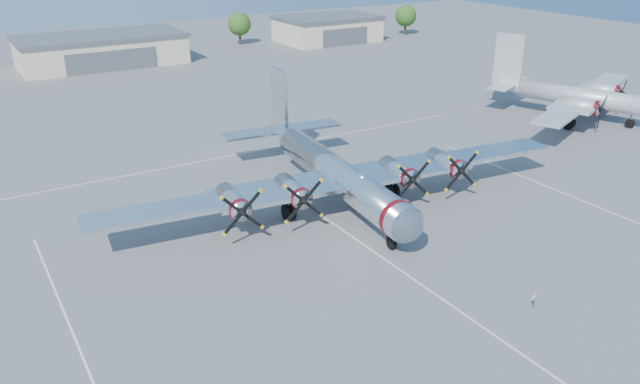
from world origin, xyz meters
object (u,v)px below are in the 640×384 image
hangar_center (101,50)px  tree_east (239,24)px  info_placard (534,298)px  twin_engine_east (570,118)px  tree_far_east (406,16)px  main_bomber_b29 (333,201)px  hangar_east (327,28)px

hangar_center → tree_east: tree_east is taller
tree_east → info_placard: 103.85m
twin_engine_east → info_placard: twin_engine_east is taller
hangar_center → tree_far_east: 68.05m
info_placard → main_bomber_b29: bearing=75.8°
hangar_center → hangar_east: bearing=0.0°
twin_engine_east → tree_east: bearing=79.0°
hangar_center → main_bomber_b29: (2.57, -73.04, -2.71)m
tree_east → info_placard: tree_east is taller
tree_east → tree_far_east: size_ratio=1.00×
main_bomber_b29 → twin_engine_east: bearing=15.0°
main_bomber_b29 → info_placard: bearing=-78.7°
twin_engine_east → info_placard: size_ratio=30.61×
tree_far_east → hangar_east: bearing=174.4°
tree_east → tree_far_east: 38.83m
tree_east → main_bomber_b29: bearing=-109.1°
main_bomber_b29 → twin_engine_east: size_ratio=1.38×
hangar_center → info_placard: size_ratio=27.76×
hangar_east → info_placard: bearing=-114.7°
main_bomber_b29 → twin_engine_east: 41.23m
tree_east → twin_engine_east: (13.35, -72.92, -4.22)m
twin_engine_east → info_placard: (-38.91, -27.67, 0.73)m
hangar_center → twin_engine_east: hangar_center is taller
hangar_center → tree_east: size_ratio=4.31×
hangar_east → main_bomber_b29: bearing=-121.9°
hangar_east → twin_engine_east: bearing=-94.0°
hangar_east → tree_east: tree_east is taller
hangar_east → info_placard: 104.13m
tree_far_east → tree_east: bearing=168.1°
tree_far_east → twin_engine_east: 69.57m
main_bomber_b29 → tree_far_east: bearing=53.8°
hangar_center → tree_far_east: size_ratio=4.31×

